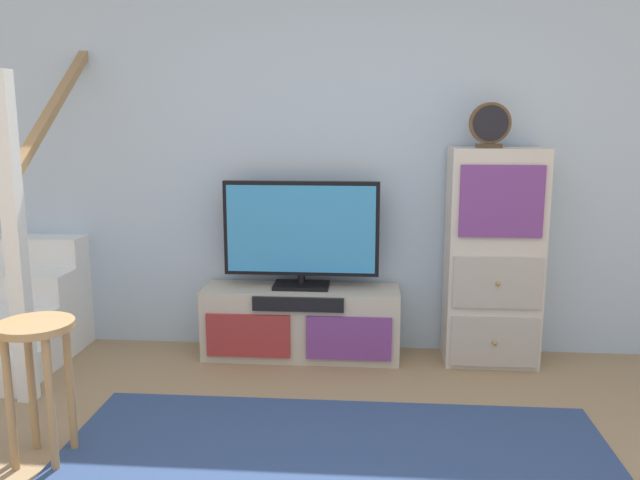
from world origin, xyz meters
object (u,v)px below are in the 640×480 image
(side_cabinet, at_px, (493,258))
(desk_clock, at_px, (490,125))
(television, at_px, (301,232))
(bar_stool_near, at_px, (38,357))
(media_console, at_px, (301,322))

(side_cabinet, bearing_deg, desk_clock, -166.39)
(television, height_order, bar_stool_near, television)
(side_cabinet, bearing_deg, media_console, -179.52)
(side_cabinet, bearing_deg, bar_stool_near, -147.92)
(television, relative_size, bar_stool_near, 1.52)
(television, xyz_separation_m, side_cabinet, (1.22, -0.01, -0.15))
(media_console, xyz_separation_m, television, (0.00, 0.02, 0.60))
(television, bearing_deg, bar_stool_near, -125.98)
(media_console, bearing_deg, desk_clock, -0.24)
(side_cabinet, height_order, desk_clock, desk_clock)
(television, relative_size, desk_clock, 3.68)
(media_console, height_order, television, television)
(desk_clock, xyz_separation_m, bar_stool_near, (-2.20, -1.40, -1.01))
(side_cabinet, bearing_deg, television, 179.36)
(bar_stool_near, bearing_deg, side_cabinet, 32.08)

